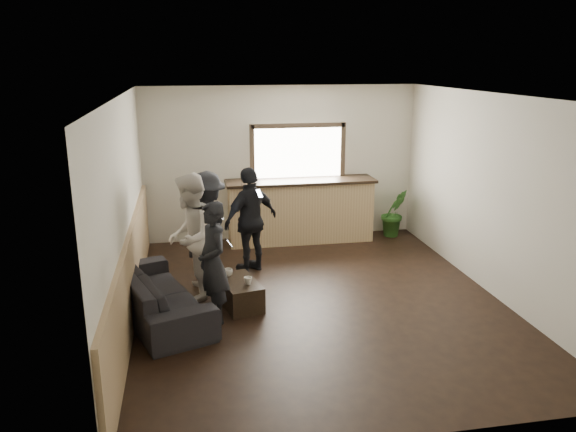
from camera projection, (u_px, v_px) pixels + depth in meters
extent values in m
cube|color=black|center=(318.00, 301.00, 7.81)|extent=(5.00, 6.00, 0.01)
cube|color=silver|center=(321.00, 96.00, 7.05)|extent=(5.00, 6.00, 0.01)
cube|color=beige|center=(281.00, 163.00, 10.27)|extent=(5.00, 0.01, 2.80)
cube|color=beige|center=(404.00, 293.00, 4.59)|extent=(5.00, 0.01, 2.80)
cube|color=beige|center=(124.00, 212.00, 7.00)|extent=(0.01, 6.00, 2.80)
cube|color=beige|center=(493.00, 195.00, 7.86)|extent=(0.01, 6.00, 2.80)
cube|color=tan|center=(132.00, 276.00, 7.23)|extent=(0.06, 5.90, 1.10)
cube|color=tan|center=(300.00, 212.00, 10.25)|extent=(2.60, 0.60, 1.10)
cube|color=black|center=(301.00, 181.00, 10.09)|extent=(2.70, 0.68, 0.05)
cube|color=white|center=(298.00, 152.00, 10.23)|extent=(1.60, 0.06, 0.90)
cube|color=#3F3326|center=(298.00, 126.00, 10.07)|extent=(1.72, 0.08, 0.08)
cube|color=#3F3326|center=(252.00, 154.00, 10.06)|extent=(0.08, 0.08, 1.06)
cube|color=#3F3326|center=(343.00, 151.00, 10.35)|extent=(0.08, 0.08, 1.06)
imported|color=black|center=(158.00, 293.00, 7.26)|extent=(1.52, 2.32, 0.63)
cube|color=black|center=(240.00, 293.00, 7.61)|extent=(0.62, 0.88, 0.36)
imported|color=silver|center=(228.00, 272.00, 7.73)|extent=(0.16, 0.16, 0.10)
imported|color=silver|center=(248.00, 281.00, 7.44)|extent=(0.13, 0.13, 0.10)
imported|color=#2D6623|center=(394.00, 213.00, 10.56)|extent=(0.55, 0.48, 0.90)
imported|color=black|center=(213.00, 263.00, 7.02)|extent=(0.53, 0.66, 1.57)
cube|color=black|center=(229.00, 243.00, 7.06)|extent=(0.11, 0.10, 0.12)
cube|color=white|center=(229.00, 243.00, 7.05)|extent=(0.09, 0.08, 0.11)
imported|color=beige|center=(191.00, 238.00, 7.68)|extent=(0.83, 0.98, 1.77)
cube|color=black|center=(207.00, 236.00, 7.67)|extent=(0.10, 0.09, 0.12)
cube|color=white|center=(207.00, 236.00, 7.66)|extent=(0.09, 0.08, 0.11)
imported|color=black|center=(207.00, 227.00, 8.35)|extent=(1.01, 1.24, 1.67)
cube|color=black|center=(220.00, 216.00, 8.25)|extent=(0.11, 0.10, 0.12)
cube|color=white|center=(220.00, 216.00, 8.25)|extent=(0.10, 0.09, 0.11)
imported|color=black|center=(251.00, 220.00, 8.70)|extent=(1.04, 0.85, 1.66)
cube|color=black|center=(259.00, 194.00, 8.42)|extent=(0.11, 0.12, 0.12)
cube|color=white|center=(259.00, 193.00, 8.41)|extent=(0.09, 0.10, 0.11)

